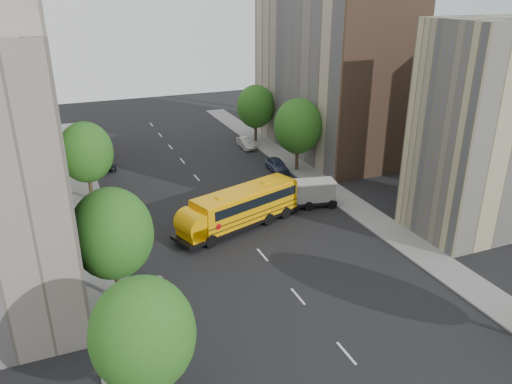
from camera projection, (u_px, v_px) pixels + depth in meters
ground at (253, 243)px, 39.98m from camera, size 120.00×120.00×0.00m
sidewalk_left at (97, 241)px, 40.16m from camera, size 3.00×80.00×0.12m
sidewalk_right at (343, 198)px, 48.28m from camera, size 3.00×80.00×0.12m
lane_markings at (214, 198)px, 48.51m from camera, size 0.15×64.00×0.01m
building_left_redbrick at (6, 109)px, 55.03m from camera, size 10.00×15.00×13.00m
building_right_near at (485, 131)px, 39.24m from camera, size 10.00×7.00×17.00m
building_right_far at (328, 77)px, 59.96m from camera, size 10.00×22.00×18.00m
building_right_sidewall at (383, 93)px, 50.57m from camera, size 10.10×0.30×18.00m
street_tree_0 at (143, 335)px, 22.36m from camera, size 4.80×4.80×7.41m
street_tree_1 at (112, 234)px, 30.78m from camera, size 5.12×5.12×7.90m
street_tree_2 at (86, 152)px, 46.19m from camera, size 4.99×4.99×7.71m
street_tree_4 at (298, 126)px, 53.87m from camera, size 5.25×5.25×8.10m
street_tree_5 at (256, 107)px, 64.25m from camera, size 4.86×4.86×7.51m
school_bus at (238, 207)px, 41.84m from camera, size 12.29×6.43×3.41m
safari_truck at (305, 193)px, 46.22m from camera, size 6.07×3.20×2.47m
parked_car_0 at (155, 291)px, 32.62m from camera, size 1.89×4.01×1.32m
parked_car_1 at (117, 201)px, 45.98m from camera, size 1.85×4.37×1.40m
parked_car_2 at (103, 161)px, 56.59m from camera, size 2.50×5.17×1.42m
parked_car_4 at (277, 165)px, 55.25m from camera, size 1.96×4.28×1.42m
parked_car_5 at (246, 143)px, 63.29m from camera, size 1.50×3.97×1.29m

